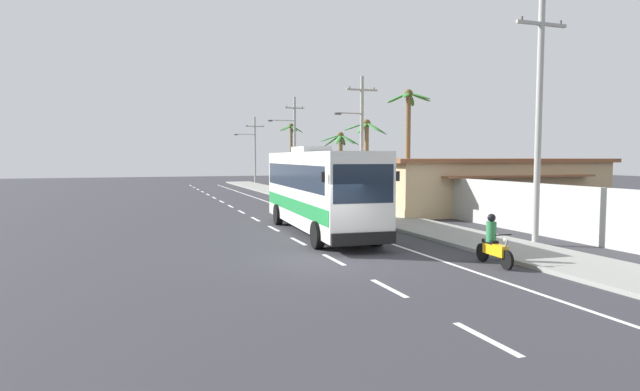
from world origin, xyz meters
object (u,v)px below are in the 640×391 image
palm_second (367,145)px  palm_third (291,144)px  utility_pole_far (294,141)px  roadside_building (480,184)px  motorcycle_trailing (493,244)px  pedestrian_far_walk (336,192)px  utility_pole_nearest (539,113)px  coach_bus_foreground (319,188)px  palm_nearest (340,153)px  pedestrian_near_kerb (358,196)px  pedestrian_midwalk (312,189)px  utility_pole_distant (254,148)px  palm_fourth (408,129)px  motorcycle_beside_bus (311,200)px  utility_pole_mid (361,137)px

palm_second → palm_third: 20.47m
utility_pole_far → roadside_building: (6.12, -21.81, -3.31)m
motorcycle_trailing → pedestrian_far_walk: (2.72, 21.00, 0.31)m
utility_pole_far → utility_pole_nearest: bearing=-90.4°
coach_bus_foreground → utility_pole_far: bearing=75.8°
palm_second → pedestrian_far_walk: bearing=-170.1°
motorcycle_trailing → palm_nearest: bearing=78.6°
pedestrian_far_walk → utility_pole_nearest: utility_pole_nearest is taller
palm_second → pedestrian_near_kerb: bearing=-118.9°
pedestrian_midwalk → utility_pole_distant: (2.15, 30.22, 3.60)m
pedestrian_near_kerb → palm_second: 7.04m
utility_pole_nearest → utility_pole_far: (0.23, 34.07, -0.11)m
pedestrian_midwalk → motorcycle_trailing: bearing=15.4°
utility_pole_far → roadside_building: utility_pole_far is taller
pedestrian_near_kerb → palm_fourth: bearing=9.4°
utility_pole_far → palm_fourth: bearing=-85.9°
motorcycle_beside_bus → utility_pole_nearest: bearing=-75.4°
motorcycle_beside_bus → palm_nearest: bearing=58.4°
utility_pole_distant → palm_nearest: size_ratio=1.56×
palm_nearest → palm_second: (-0.32, -6.05, 0.52)m
utility_pole_nearest → palm_fourth: 13.55m
motorcycle_beside_bus → palm_second: (5.35, 3.17, 3.64)m
utility_pole_distant → palm_fourth: utility_pole_distant is taller
motorcycle_trailing → roadside_building: roadside_building is taller
utility_pole_mid → utility_pole_distant: utility_pole_mid is taller
utility_pole_nearest → roadside_building: size_ratio=0.63×
utility_pole_far → roadside_building: bearing=-74.3°
pedestrian_far_walk → roadside_building: (7.59, -6.12, 0.71)m
coach_bus_foreground → roadside_building: coach_bus_foreground is taller
coach_bus_foreground → utility_pole_far: utility_pole_far is taller
pedestrian_far_walk → palm_fourth: 7.13m
palm_second → palm_nearest: bearing=87.0°
motorcycle_beside_bus → utility_pole_nearest: utility_pole_nearest is taller
motorcycle_beside_bus → palm_second: bearing=30.6°
utility_pole_distant → pedestrian_midwalk: bearing=-94.1°
utility_pole_nearest → palm_third: size_ratio=1.38×
roadside_building → pedestrian_midwalk: bearing=134.9°
pedestrian_midwalk → coach_bus_foreground: bearing=2.3°
utility_pole_distant → palm_nearest: (1.69, -26.24, -0.85)m
utility_pole_mid → roadside_building: bearing=-37.1°
coach_bus_foreground → pedestrian_midwalk: size_ratio=6.82×
pedestrian_midwalk → utility_pole_mid: (2.28, -3.85, 3.75)m
utility_pole_nearest → palm_third: bearing=87.9°
utility_pole_far → coach_bus_foreground: bearing=-104.2°
palm_nearest → pedestrian_near_kerb: bearing=-106.2°
pedestrian_midwalk → pedestrian_near_kerb: bearing=23.3°
palm_fourth → pedestrian_near_kerb: bearing=-178.6°
pedestrian_midwalk → palm_fourth: palm_fourth is taller
coach_bus_foreground → palm_third: 34.43m
motorcycle_trailing → palm_fourth: (5.67, 16.06, 4.53)m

